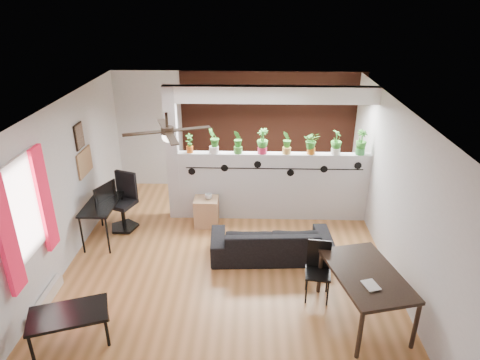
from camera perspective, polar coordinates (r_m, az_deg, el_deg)
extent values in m
cube|color=#9A6232|center=(7.32, -1.63, -10.88)|extent=(6.30, 7.10, 0.10)
cube|color=#B7B7BA|center=(9.45, -0.68, 6.59)|extent=(6.30, 0.04, 2.90)
cube|color=#B7B7BA|center=(4.13, -4.39, -19.61)|extent=(6.30, 0.04, 2.90)
cube|color=#B7B7BA|center=(7.28, -22.82, -0.93)|extent=(0.04, 7.10, 2.90)
cube|color=#B7B7BA|center=(7.00, 20.19, -1.51)|extent=(0.04, 7.10, 2.90)
cube|color=white|center=(6.18, -1.93, 10.06)|extent=(6.30, 7.10, 0.10)
cube|color=#BCBCC1|center=(8.26, 4.45, -0.82)|extent=(3.60, 0.18, 1.35)
cube|color=white|center=(7.69, 4.88, 11.27)|extent=(3.60, 0.18, 0.30)
cube|color=#BCBCC1|center=(8.15, -8.97, 3.35)|extent=(0.22, 0.20, 2.60)
cube|color=#9E472D|center=(9.41, 4.21, 6.43)|extent=(3.90, 0.05, 2.60)
cube|color=black|center=(8.01, 4.57, 1.52)|extent=(3.31, 0.01, 0.02)
cylinder|color=black|center=(8.11, -6.45, 1.12)|extent=(0.14, 0.01, 0.14)
cylinder|color=black|center=(8.02, -2.08, 1.60)|extent=(0.14, 0.01, 0.14)
cylinder|color=black|center=(7.97, 2.36, 2.08)|extent=(0.14, 0.01, 0.14)
cylinder|color=black|center=(8.07, 6.75, 0.96)|extent=(0.14, 0.01, 0.14)
cylinder|color=black|center=(8.11, 11.14, 1.42)|extent=(0.14, 0.01, 0.14)
cylinder|color=black|center=(8.21, 15.46, 1.86)|extent=(0.14, 0.01, 0.14)
cube|color=white|center=(6.21, -27.14, -3.53)|extent=(0.02, 0.95, 1.25)
cube|color=white|center=(6.20, -27.02, -3.53)|extent=(0.04, 1.05, 1.35)
cube|color=red|center=(5.85, -28.66, -6.66)|extent=(0.06, 0.30, 1.55)
cube|color=red|center=(6.62, -24.63, -2.33)|extent=(0.06, 0.30, 1.55)
cube|color=silver|center=(6.93, -24.47, -14.33)|extent=(0.08, 1.00, 0.18)
cube|color=#9E734C|center=(8.05, -20.00, 2.25)|extent=(0.03, 0.60, 0.45)
cube|color=#8C7259|center=(7.84, -20.64, 5.50)|extent=(0.03, 0.30, 0.40)
cube|color=black|center=(7.84, -20.67, 5.50)|extent=(0.02, 0.34, 0.44)
cylinder|color=black|center=(6.04, -9.76, 7.91)|extent=(0.04, 0.04, 0.20)
cylinder|color=black|center=(6.08, -9.66, 6.55)|extent=(0.18, 0.18, 0.10)
sphere|color=white|center=(6.11, -9.60, 5.75)|extent=(0.17, 0.17, 0.17)
cube|color=black|center=(6.14, -6.51, 6.81)|extent=(0.55, 0.29, 0.01)
cube|color=black|center=(6.41, -10.15, 7.33)|extent=(0.29, 0.55, 0.01)
cube|color=black|center=(6.05, -12.84, 6.09)|extent=(0.55, 0.29, 0.01)
cube|color=black|center=(5.76, -9.10, 5.50)|extent=(0.29, 0.55, 0.01)
cylinder|color=#CB5917|center=(8.06, -6.70, 4.08)|extent=(0.13, 0.13, 0.12)
imported|color=#1D601B|center=(8.00, -6.76, 5.25)|extent=(0.22, 0.20, 0.27)
cylinder|color=white|center=(8.00, -3.50, 4.06)|extent=(0.18, 0.18, 0.12)
imported|color=#1D601B|center=(7.93, -3.54, 5.63)|extent=(0.32, 0.32, 0.38)
cylinder|color=#428F34|center=(7.98, -0.26, 4.04)|extent=(0.16, 0.16, 0.12)
imported|color=#1D601B|center=(7.91, -0.26, 5.46)|extent=(0.21, 0.25, 0.34)
cylinder|color=#CF214A|center=(7.97, 2.99, 4.00)|extent=(0.17, 0.17, 0.12)
imported|color=#1D601B|center=(7.90, 3.03, 5.53)|extent=(0.31, 0.30, 0.37)
cylinder|color=gold|center=(8.00, 6.24, 3.94)|extent=(0.16, 0.16, 0.12)
imported|color=#1D601B|center=(7.93, 6.30, 5.35)|extent=(0.18, 0.23, 0.34)
cylinder|color=#C76617|center=(8.05, 9.45, 3.88)|extent=(0.15, 0.15, 0.12)
imported|color=#1D601B|center=(7.98, 9.55, 5.25)|extent=(0.24, 0.20, 0.33)
cylinder|color=white|center=(8.12, 12.61, 3.80)|extent=(0.17, 0.17, 0.12)
imported|color=#1D601B|center=(8.05, 12.75, 5.26)|extent=(0.21, 0.25, 0.36)
cylinder|color=#348F40|center=(8.22, 15.71, 3.72)|extent=(0.17, 0.17, 0.12)
imported|color=#1D601B|center=(8.14, 15.88, 5.19)|extent=(0.30, 0.27, 0.37)
imported|color=black|center=(7.26, 4.14, -8.20)|extent=(1.94, 0.85, 0.56)
cube|color=#A97E59|center=(8.18, -4.50, -4.25)|extent=(0.45, 0.40, 0.55)
imported|color=gray|center=(8.02, -4.22, -2.20)|extent=(0.15, 0.15, 0.11)
cube|color=black|center=(7.88, -18.02, -3.09)|extent=(0.53, 1.00, 0.04)
cylinder|color=black|center=(7.76, -20.33, -6.94)|extent=(0.03, 0.03, 0.68)
cylinder|color=black|center=(7.61, -17.23, -7.14)|extent=(0.03, 0.03, 0.68)
cylinder|color=black|center=(8.50, -18.11, -3.80)|extent=(0.03, 0.03, 0.68)
cylinder|color=black|center=(8.36, -15.26, -3.92)|extent=(0.03, 0.03, 0.68)
imported|color=black|center=(7.97, -17.78, -1.94)|extent=(0.30, 0.16, 0.17)
cylinder|color=black|center=(8.41, -15.16, -6.03)|extent=(0.56, 0.56, 0.04)
cylinder|color=black|center=(8.30, -15.33, -4.62)|extent=(0.06, 0.06, 0.47)
cube|color=black|center=(8.18, -15.53, -3.04)|extent=(0.58, 0.58, 0.08)
cube|color=black|center=(8.20, -14.92, -0.57)|extent=(0.42, 0.21, 0.51)
cube|color=black|center=(6.00, 16.55, -11.97)|extent=(1.13, 1.52, 0.05)
cylinder|color=black|center=(5.65, 15.67, -19.33)|extent=(0.06, 0.06, 0.69)
cylinder|color=black|center=(5.98, 22.34, -17.58)|extent=(0.06, 0.06, 0.69)
cylinder|color=black|center=(6.53, 10.59, -12.01)|extent=(0.06, 0.06, 0.69)
cylinder|color=black|center=(6.82, 16.51, -10.95)|extent=(0.06, 0.06, 0.69)
imported|color=gray|center=(5.72, 16.31, -13.48)|extent=(0.23, 0.27, 0.02)
cube|color=black|center=(6.37, 10.35, -12.17)|extent=(0.40, 0.40, 0.03)
cube|color=black|center=(6.37, 10.49, -9.62)|extent=(0.34, 0.07, 0.45)
cube|color=black|center=(6.37, 8.82, -14.43)|extent=(0.03, 0.03, 0.42)
cube|color=black|center=(6.39, 11.61, -14.57)|extent=(0.03, 0.03, 0.42)
cube|color=black|center=(6.48, 8.99, -11.25)|extent=(0.03, 0.03, 0.86)
cube|color=black|center=(6.50, 11.69, -11.39)|extent=(0.03, 0.03, 0.86)
cube|color=black|center=(6.01, -21.95, -16.29)|extent=(1.08, 0.82, 0.04)
cylinder|color=black|center=(6.06, -26.08, -19.60)|extent=(0.04, 0.04, 0.41)
cylinder|color=black|center=(5.94, -17.29, -18.90)|extent=(0.04, 0.04, 0.41)
cylinder|color=black|center=(6.40, -25.60, -16.86)|extent=(0.04, 0.04, 0.41)
cylinder|color=black|center=(6.29, -17.40, -16.14)|extent=(0.04, 0.04, 0.41)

